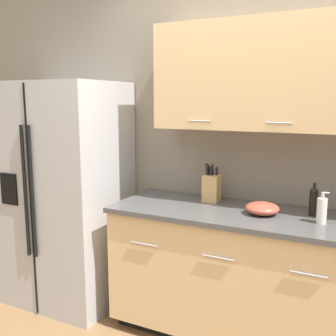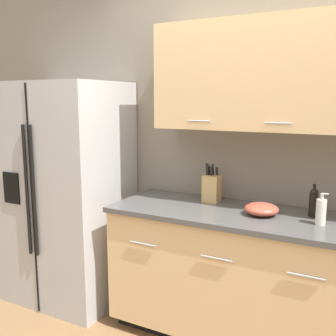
{
  "view_description": "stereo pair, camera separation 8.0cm",
  "coord_description": "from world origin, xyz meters",
  "px_view_note": "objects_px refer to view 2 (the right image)",
  "views": [
    {
      "loc": [
        0.66,
        -1.44,
        1.65
      ],
      "look_at": [
        -0.55,
        1.03,
        1.16
      ],
      "focal_mm": 42.0,
      "sensor_mm": 36.0,
      "label": 1
    },
    {
      "loc": [
        0.73,
        -1.4,
        1.65
      ],
      "look_at": [
        -0.55,
        1.03,
        1.16
      ],
      "focal_mm": 42.0,
      "sensor_mm": 36.0,
      "label": 2
    }
  ],
  "objects_px": {
    "soap_dispenser": "(321,212)",
    "mixing_bowl": "(261,209)",
    "knife_block": "(212,188)",
    "refrigerator": "(66,193)",
    "oil_bottle": "(314,202)"
  },
  "relations": [
    {
      "from": "oil_bottle",
      "to": "refrigerator",
      "type": "bearing_deg",
      "value": -175.2
    },
    {
      "from": "refrigerator",
      "to": "mixing_bowl",
      "type": "bearing_deg",
      "value": 1.59
    },
    {
      "from": "knife_block",
      "to": "mixing_bowl",
      "type": "bearing_deg",
      "value": -20.8
    },
    {
      "from": "mixing_bowl",
      "to": "soap_dispenser",
      "type": "bearing_deg",
      "value": -5.31
    },
    {
      "from": "soap_dispenser",
      "to": "mixing_bowl",
      "type": "height_order",
      "value": "soap_dispenser"
    },
    {
      "from": "knife_block",
      "to": "mixing_bowl",
      "type": "relative_size",
      "value": 1.29
    },
    {
      "from": "refrigerator",
      "to": "mixing_bowl",
      "type": "height_order",
      "value": "refrigerator"
    },
    {
      "from": "soap_dispenser",
      "to": "mixing_bowl",
      "type": "relative_size",
      "value": 0.89
    },
    {
      "from": "knife_block",
      "to": "oil_bottle",
      "type": "relative_size",
      "value": 1.34
    },
    {
      "from": "refrigerator",
      "to": "soap_dispenser",
      "type": "bearing_deg",
      "value": 0.32
    },
    {
      "from": "refrigerator",
      "to": "knife_block",
      "type": "xyz_separation_m",
      "value": [
        1.2,
        0.2,
        0.13
      ]
    },
    {
      "from": "refrigerator",
      "to": "oil_bottle",
      "type": "xyz_separation_m",
      "value": [
        1.9,
        0.16,
        0.12
      ]
    },
    {
      "from": "knife_block",
      "to": "mixing_bowl",
      "type": "distance_m",
      "value": 0.44
    },
    {
      "from": "oil_bottle",
      "to": "mixing_bowl",
      "type": "distance_m",
      "value": 0.32
    },
    {
      "from": "soap_dispenser",
      "to": "oil_bottle",
      "type": "relative_size",
      "value": 0.92
    }
  ]
}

